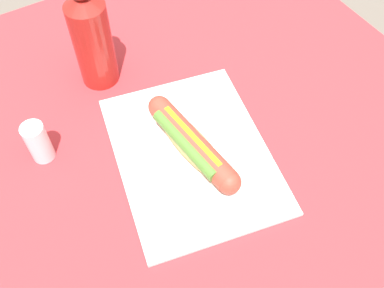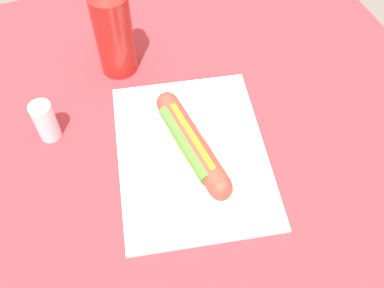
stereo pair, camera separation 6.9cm
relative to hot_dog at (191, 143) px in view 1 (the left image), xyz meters
name	(u,v)px [view 1 (the left image)]	position (x,y,z in m)	size (l,w,h in m)	color
ground_plane	(200,280)	(0.01, -0.04, -0.77)	(6.00, 6.00, 0.00)	#6B6056
dining_table	(205,183)	(0.01, -0.04, -0.17)	(1.01, 0.90, 0.74)	brown
paper_wrapper	(192,153)	(0.00, 0.00, -0.03)	(0.32, 0.24, 0.01)	silver
hot_dog	(191,143)	(0.00, 0.00, 0.00)	(0.22, 0.06, 0.05)	tan
soda_bottle	(92,38)	(0.24, 0.06, 0.06)	(0.07, 0.07, 0.22)	maroon
salt_shaker	(38,142)	(0.12, 0.21, 0.00)	(0.04, 0.04, 0.07)	silver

